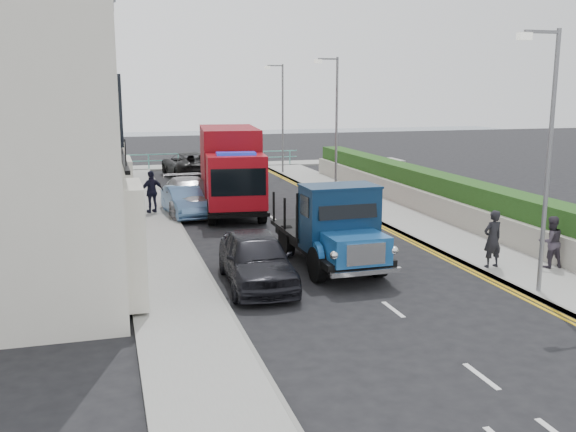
# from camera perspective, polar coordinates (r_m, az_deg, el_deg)

# --- Properties ---
(ground) EXTENTS (120.00, 120.00, 0.00)m
(ground) POSITION_cam_1_polar(r_m,az_deg,el_deg) (18.40, 6.67, -6.25)
(ground) COLOR black
(ground) RESTS_ON ground
(pavement_west) EXTENTS (2.40, 38.00, 0.12)m
(pavement_west) POSITION_cam_1_polar(r_m,az_deg,el_deg) (25.80, -11.97, -1.16)
(pavement_west) COLOR gray
(pavement_west) RESTS_ON ground
(pavement_east) EXTENTS (2.60, 38.00, 0.12)m
(pavement_east) POSITION_cam_1_polar(r_m,az_deg,el_deg) (28.46, 9.60, 0.09)
(pavement_east) COLOR gray
(pavement_east) RESTS_ON ground
(promenade) EXTENTS (30.00, 2.50, 0.12)m
(promenade) POSITION_cam_1_polar(r_m,az_deg,el_deg) (46.00, -7.33, 4.41)
(promenade) COLOR gray
(promenade) RESTS_ON ground
(sea_plane) EXTENTS (120.00, 120.00, 0.00)m
(sea_plane) POSITION_cam_1_polar(r_m,az_deg,el_deg) (76.66, -10.89, 7.00)
(sea_plane) COLOR slate
(sea_plane) RESTS_ON ground
(terrace_west) EXTENTS (6.31, 30.20, 14.25)m
(terrace_west) POSITION_cam_1_polar(r_m,az_deg,el_deg) (29.32, -21.75, 13.75)
(terrace_west) COLOR silver
(terrace_west) RESTS_ON ground
(garden_east) EXTENTS (1.45, 28.00, 1.75)m
(garden_east) POSITION_cam_1_polar(r_m,az_deg,el_deg) (29.18, 13.04, 1.91)
(garden_east) COLOR #B2AD9E
(garden_east) RESTS_ON ground
(seafront_railing) EXTENTS (13.00, 0.08, 1.11)m
(seafront_railing) POSITION_cam_1_polar(r_m,az_deg,el_deg) (45.15, -7.19, 4.96)
(seafront_railing) COLOR #59B2A5
(seafront_railing) RESTS_ON ground
(lamp_near) EXTENTS (1.23, 0.18, 7.00)m
(lamp_near) POSITION_cam_1_polar(r_m,az_deg,el_deg) (18.00, 21.93, 5.63)
(lamp_near) COLOR slate
(lamp_near) RESTS_ON ground
(lamp_mid) EXTENTS (1.23, 0.18, 7.00)m
(lamp_mid) POSITION_cam_1_polar(r_m,az_deg,el_deg) (32.14, 4.13, 8.57)
(lamp_mid) COLOR slate
(lamp_mid) RESTS_ON ground
(lamp_far) EXTENTS (1.23, 0.18, 7.00)m
(lamp_far) POSITION_cam_1_polar(r_m,az_deg,el_deg) (41.67, -0.64, 9.23)
(lamp_far) COLOR slate
(lamp_far) RESTS_ON ground
(bedford_lorry) EXTENTS (2.35, 5.66, 2.65)m
(bedford_lorry) POSITION_cam_1_polar(r_m,az_deg,el_deg) (19.56, 4.38, -1.44)
(bedford_lorry) COLOR black
(bedford_lorry) RESTS_ON ground
(red_lorry) EXTENTS (3.19, 7.38, 3.75)m
(red_lorry) POSITION_cam_1_polar(r_m,az_deg,el_deg) (29.05, -5.12, 4.30)
(red_lorry) COLOR black
(red_lorry) RESTS_ON ground
(parked_car_front) EXTENTS (2.09, 4.66, 1.55)m
(parked_car_front) POSITION_cam_1_polar(r_m,az_deg,el_deg) (18.24, -2.83, -3.79)
(parked_car_front) COLOR black
(parked_car_front) RESTS_ON ground
(parked_car_mid) EXTENTS (1.77, 4.08, 1.31)m
(parked_car_mid) POSITION_cam_1_polar(r_m,az_deg,el_deg) (28.39, -9.19, 1.29)
(parked_car_mid) COLOR #6092CE
(parked_car_mid) RESTS_ON ground
(parked_car_rear) EXTENTS (2.16, 5.26, 1.52)m
(parked_car_rear) POSITION_cam_1_polar(r_m,az_deg,el_deg) (29.20, -8.75, 1.80)
(parked_car_rear) COLOR #9E9DA2
(parked_car_rear) RESTS_ON ground
(seafront_car_left) EXTENTS (3.26, 5.97, 1.59)m
(seafront_car_left) POSITION_cam_1_polar(r_m,az_deg,el_deg) (40.86, -8.79, 4.54)
(seafront_car_left) COLOR black
(seafront_car_left) RESTS_ON ground
(seafront_car_right) EXTENTS (3.02, 4.22, 1.33)m
(seafront_car_right) POSITION_cam_1_polar(r_m,az_deg,el_deg) (38.43, -4.62, 4.03)
(seafront_car_right) COLOR silver
(seafront_car_right) RESTS_ON ground
(pedestrian_east_near) EXTENTS (0.70, 0.51, 1.78)m
(pedestrian_east_near) POSITION_cam_1_polar(r_m,az_deg,el_deg) (20.52, 17.72, -1.95)
(pedestrian_east_near) COLOR black
(pedestrian_east_near) RESTS_ON pavement_east
(pedestrian_east_far) EXTENTS (0.83, 0.67, 1.60)m
(pedestrian_east_far) POSITION_cam_1_polar(r_m,az_deg,el_deg) (21.13, 22.31, -2.14)
(pedestrian_east_far) COLOR #3A323D
(pedestrian_east_far) RESTS_ON pavement_east
(pedestrian_west_near) EXTENTS (1.17, 0.82, 1.85)m
(pedestrian_west_near) POSITION_cam_1_polar(r_m,az_deg,el_deg) (28.80, -11.99, 2.12)
(pedestrian_west_near) COLOR black
(pedestrian_west_near) RESTS_ON pavement_west
(pedestrian_west_far) EXTENTS (0.87, 0.60, 1.71)m
(pedestrian_west_far) POSITION_cam_1_polar(r_m,az_deg,el_deg) (31.59, -14.30, 2.69)
(pedestrian_west_far) COLOR #483634
(pedestrian_west_far) RESTS_ON pavement_west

